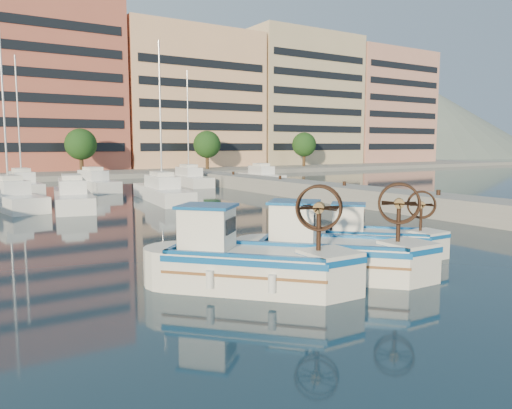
{
  "coord_description": "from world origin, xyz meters",
  "views": [
    {
      "loc": [
        -11.38,
        -12.67,
        4.07
      ],
      "look_at": [
        0.19,
        5.59,
        1.5
      ],
      "focal_mm": 35.0,
      "sensor_mm": 36.0,
      "label": 1
    }
  ],
  "objects": [
    {
      "name": "ground",
      "position": [
        0.0,
        0.0,
        0.0
      ],
      "size": [
        300.0,
        300.0,
        0.0
      ],
      "primitive_type": "plane",
      "color": "#1B3346",
      "rests_on": "ground"
    },
    {
      "name": "quay",
      "position": [
        13.0,
        8.0,
        0.6
      ],
      "size": [
        3.0,
        60.0,
        1.2
      ],
      "primitive_type": "cube",
      "color": "gray",
      "rests_on": "ground"
    },
    {
      "name": "waterfront",
      "position": [
        9.23,
        65.04,
        11.1
      ],
      "size": [
        180.0,
        40.0,
        25.6
      ],
      "color": "gray",
      "rests_on": "ground"
    },
    {
      "name": "hill_east",
      "position": [
        140.0,
        110.0,
        0.0
      ],
      "size": [
        160.0,
        160.0,
        50.0
      ],
      "primitive_type": "cone",
      "color": "slate",
      "rests_on": "ground"
    },
    {
      "name": "yacht_marina",
      "position": [
        -3.18,
        27.33,
        0.53
      ],
      "size": [
        37.77,
        23.2,
        11.5
      ],
      "color": "white",
      "rests_on": "ground"
    },
    {
      "name": "fishing_boat_a",
      "position": [
        -4.24,
        -0.82,
        0.83
      ],
      "size": [
        4.61,
        4.71,
        3.02
      ],
      "rotation": [
        0.0,
        0.0,
        0.76
      ],
      "color": "silver",
      "rests_on": "ground"
    },
    {
      "name": "fishing_boat_b",
      "position": [
        -1.35,
        -1.07,
        0.82
      ],
      "size": [
        4.55,
        4.62,
        2.98
      ],
      "rotation": [
        0.0,
        0.0,
        0.77
      ],
      "color": "silver",
      "rests_on": "ground"
    },
    {
      "name": "fishing_boat_c",
      "position": [
        2.04,
        0.4,
        0.67
      ],
      "size": [
        3.77,
        3.77,
        2.44
      ],
      "rotation": [
        0.0,
        0.0,
        0.79
      ],
      "color": "silver",
      "rests_on": "ground"
    }
  ]
}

